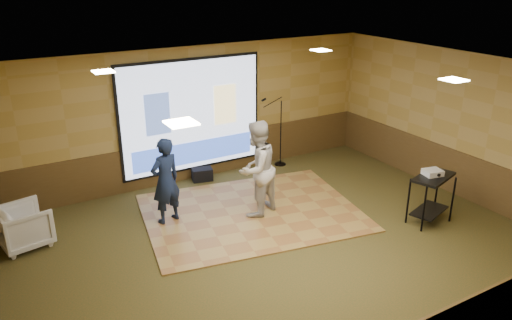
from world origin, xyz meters
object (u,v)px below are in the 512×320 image
dance_floor (252,212)px  duffel_bag (202,174)px  projector_screen (192,117)px  mic_stand (279,146)px  player_right (257,169)px  banquet_chair (24,226)px  player_left (166,181)px  projector (433,172)px  av_table (432,190)px

dance_floor → duffel_bag: duffel_bag is taller
projector_screen → dance_floor: projector_screen is taller
projector_screen → mic_stand: size_ratio=1.91×
player_right → mic_stand: (1.79, 2.00, -0.48)m
player_right → banquet_chair: size_ratio=2.30×
player_left → projector: bearing=135.5°
av_table → banquet_chair: (-6.73, 2.94, -0.30)m
dance_floor → av_table: 3.46m
dance_floor → player_right: player_right is taller
projector → banquet_chair: size_ratio=0.39×
duffel_bag → av_table: bearing=-54.2°
banquet_chair → duffel_bag: (3.84, 1.06, -0.23)m
dance_floor → banquet_chair: banquet_chair is taller
av_table → projector: size_ratio=2.97×
dance_floor → player_right: bearing=-59.5°
player_left → av_table: (4.29, -2.50, -0.19)m
player_left → mic_stand: (3.41, 1.43, -0.37)m
mic_stand → player_right: bearing=-134.9°
dance_floor → player_right: size_ratio=2.19×
projector_screen → dance_floor: 2.63m
av_table → projector_screen: bearing=125.4°
mic_stand → duffel_bag: size_ratio=3.85×
projector_screen → dance_floor: (0.26, -2.18, -1.46)m
av_table → banquet_chair: 7.36m
projector → mic_stand: (-0.88, 3.88, -0.52)m
dance_floor → banquet_chair: 4.13m
mic_stand → duffel_bag: (-2.01, 0.09, -0.35)m
banquet_chair → duffel_bag: size_ratio=1.81×
dance_floor → av_table: bearing=-36.5°
projector_screen → duffel_bag: (0.09, -0.19, -1.33)m
player_left → projector: (4.29, -2.46, 0.15)m
projector_screen → player_right: 2.35m
projector → mic_stand: size_ratio=0.19×
player_right → banquet_chair: (-4.06, 1.02, -0.60)m
dance_floor → player_left: bearing=163.0°
player_left → duffel_bag: 2.18m
player_left → banquet_chair: player_left is taller
projector_screen → player_left: 2.23m
banquet_chair → dance_floor: bearing=-114.0°
projector_screen → projector: (2.98, -4.16, -0.46)m
player_left → av_table: player_left is taller
av_table → duffel_bag: (-2.89, 4.01, -0.53)m
projector → duffel_bag: bearing=138.1°
player_right → av_table: 3.30m
av_table → dance_floor: bearing=143.5°
banquet_chair → projector_screen: bearing=-82.6°
player_right → banquet_chair: 4.23m
player_left → av_table: size_ratio=1.73×
mic_stand → duffel_bag: mic_stand is taller
dance_floor → projector: (2.73, -1.98, 1.00)m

